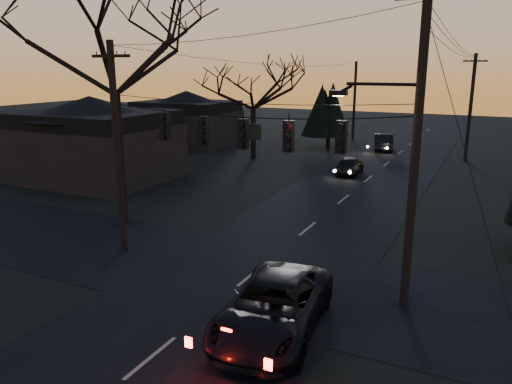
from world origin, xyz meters
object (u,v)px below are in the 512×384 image
at_px(utility_pole_right, 403,306).
at_px(sedan_oncoming_a, 350,165).
at_px(utility_pole_far_l, 353,140).
at_px(utility_pole_far_r, 465,161).
at_px(sedan_oncoming_b, 383,142).
at_px(bare_tree_left, 112,39).
at_px(suv_near, 274,307).
at_px(utility_pole_left, 124,250).

bearing_deg(utility_pole_right, sedan_oncoming_a, 110.50).
bearing_deg(utility_pole_far_l, utility_pole_far_r, -34.82).
relative_size(utility_pole_right, utility_pole_far_r, 1.18).
height_order(utility_pole_far_l, sedan_oncoming_a, utility_pole_far_l).
bearing_deg(sedan_oncoming_a, utility_pole_right, 107.04).
bearing_deg(sedan_oncoming_b, utility_pole_far_l, -65.53).
relative_size(bare_tree_left, sedan_oncoming_a, 3.29).
bearing_deg(utility_pole_far_r, suv_near, -95.71).
distance_m(bare_tree_left, sedan_oncoming_b, 29.51).
bearing_deg(sedan_oncoming_a, utility_pole_left, 73.60).
xyz_separation_m(utility_pole_far_l, sedan_oncoming_b, (4.28, -5.40, 0.76)).
bearing_deg(suv_near, utility_pole_far_l, 95.27).
bearing_deg(suv_near, utility_pole_far_r, 77.55).
relative_size(utility_pole_right, sedan_oncoming_a, 2.64).
relative_size(bare_tree_left, sedan_oncoming_b, 2.70).
height_order(utility_pole_right, sedan_oncoming_b, utility_pole_right).
bearing_deg(bare_tree_left, utility_pole_far_l, 85.57).
height_order(utility_pole_far_r, bare_tree_left, bare_tree_left).
bearing_deg(utility_pole_far_r, utility_pole_far_l, 145.18).
height_order(utility_pole_far_l, sedan_oncoming_b, utility_pole_far_l).
xyz_separation_m(utility_pole_right, bare_tree_left, (-14.06, 3.02, 8.71)).
height_order(suv_near, sedan_oncoming_b, suv_near).
xyz_separation_m(utility_pole_right, suv_near, (-3.13, -3.33, 0.77)).
relative_size(sedan_oncoming_a, sedan_oncoming_b, 0.82).
bearing_deg(utility_pole_far_r, sedan_oncoming_a, -128.51).
height_order(utility_pole_far_r, utility_pole_far_l, utility_pole_far_r).
relative_size(utility_pole_left, utility_pole_far_r, 1.00).
xyz_separation_m(utility_pole_far_r, bare_tree_left, (-14.06, -24.98, 8.71)).
relative_size(utility_pole_left, bare_tree_left, 0.68).
bearing_deg(utility_pole_far_l, utility_pole_left, -90.00).
relative_size(utility_pole_right, sedan_oncoming_b, 2.17).
xyz_separation_m(suv_near, sedan_oncoming_a, (-3.99, 22.38, -0.13)).
xyz_separation_m(utility_pole_far_r, sedan_oncoming_b, (-7.22, 2.60, 0.76)).
height_order(utility_pole_left, bare_tree_left, bare_tree_left).
bearing_deg(utility_pole_far_l, sedan_oncoming_a, -75.52).
xyz_separation_m(utility_pole_far_r, sedan_oncoming_a, (-7.12, -8.95, 0.65)).
distance_m(utility_pole_far_r, utility_pole_far_l, 14.01).
height_order(utility_pole_right, bare_tree_left, bare_tree_left).
bearing_deg(bare_tree_left, utility_pole_left, -49.71).
height_order(utility_pole_far_r, suv_near, utility_pole_far_r).
relative_size(utility_pole_left, sedan_oncoming_a, 2.24).
height_order(utility_pole_right, sedan_oncoming_a, utility_pole_right).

